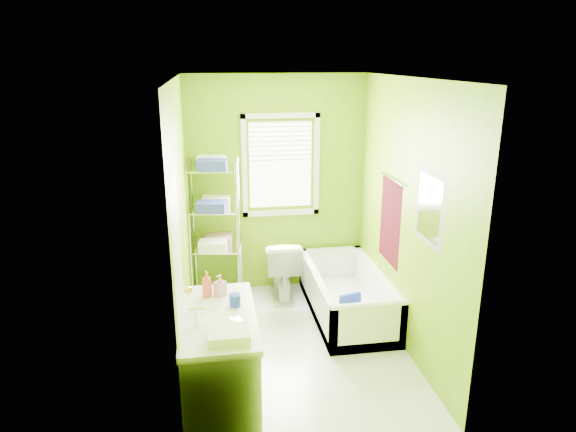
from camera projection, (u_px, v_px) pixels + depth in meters
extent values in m
plane|color=silver|center=(297.00, 346.00, 5.14)|extent=(2.90, 2.90, 0.00)
cube|color=#648D06|center=(276.00, 186.00, 6.13)|extent=(2.10, 0.04, 2.60)
cube|color=#648D06|center=(336.00, 289.00, 3.39)|extent=(2.10, 0.04, 2.60)
cube|color=#648D06|center=(182.00, 228.00, 4.60)|extent=(0.04, 2.90, 2.60)
cube|color=#648D06|center=(405.00, 217.00, 4.92)|extent=(0.04, 2.90, 2.60)
cube|color=white|center=(298.00, 78.00, 4.38)|extent=(2.10, 2.90, 0.04)
cube|color=white|center=(281.00, 165.00, 6.05)|extent=(0.74, 0.01, 1.01)
cube|color=white|center=(281.00, 213.00, 6.21)|extent=(0.92, 0.05, 0.06)
cube|color=white|center=(281.00, 116.00, 5.86)|extent=(0.92, 0.05, 0.06)
cube|color=white|center=(244.00, 167.00, 5.97)|extent=(0.06, 0.05, 1.22)
cube|color=white|center=(317.00, 164.00, 6.10)|extent=(0.06, 0.05, 1.22)
cube|color=white|center=(281.00, 141.00, 5.94)|extent=(0.72, 0.02, 0.50)
cube|color=white|center=(181.00, 310.00, 3.75)|extent=(0.02, 0.80, 2.00)
sphere|color=gold|center=(188.00, 290.00, 4.07)|extent=(0.07, 0.07, 0.07)
cube|color=#3C0610|center=(390.00, 221.00, 5.29)|extent=(0.02, 0.58, 0.90)
cylinder|color=silver|center=(391.00, 179.00, 5.15)|extent=(0.02, 0.62, 0.02)
cube|color=#CC5972|center=(430.00, 208.00, 4.32)|extent=(0.02, 0.54, 0.64)
cube|color=white|center=(429.00, 208.00, 4.32)|extent=(0.01, 0.44, 0.54)
cube|color=white|center=(346.00, 309.00, 5.77)|extent=(0.77, 1.65, 0.11)
cube|color=white|center=(316.00, 296.00, 5.66)|extent=(0.08, 1.65, 0.49)
cube|color=white|center=(376.00, 292.00, 5.77)|extent=(0.08, 1.65, 0.49)
cube|color=white|center=(368.00, 329.00, 4.98)|extent=(0.77, 0.08, 0.49)
cube|color=white|center=(330.00, 267.00, 6.46)|extent=(0.77, 0.08, 0.49)
cylinder|color=white|center=(369.00, 306.00, 4.90)|extent=(0.77, 0.08, 0.08)
cylinder|color=#1328B7|center=(356.00, 319.00, 5.39)|extent=(0.35, 0.35, 0.06)
cylinder|color=yellow|center=(356.00, 314.00, 5.37)|extent=(0.33, 0.33, 0.05)
cube|color=#1328B7|center=(350.00, 304.00, 5.47)|extent=(0.25, 0.10, 0.22)
imported|color=white|center=(282.00, 268.00, 6.11)|extent=(0.45, 0.75, 0.74)
cube|color=silver|center=(220.00, 366.00, 4.11)|extent=(0.55, 1.11, 0.81)
cube|color=silver|center=(218.00, 318.00, 3.99)|extent=(0.58, 1.14, 0.05)
ellipsoid|color=white|center=(221.00, 328.00, 3.85)|extent=(0.38, 0.50, 0.13)
cylinder|color=silver|center=(196.00, 318.00, 3.79)|extent=(0.03, 0.03, 0.16)
cylinder|color=silver|center=(196.00, 309.00, 3.77)|extent=(0.12, 0.02, 0.02)
imported|color=#DE4641|center=(207.00, 284.00, 4.26)|extent=(0.11, 0.11, 0.22)
imported|color=pink|center=(220.00, 285.00, 4.29)|extent=(0.12, 0.12, 0.18)
cylinder|color=#1B33B1|center=(235.00, 300.00, 4.11)|extent=(0.09, 0.09, 0.10)
cube|color=white|center=(229.00, 335.00, 3.62)|extent=(0.29, 0.23, 0.07)
cylinder|color=silver|center=(190.00, 237.00, 5.76)|extent=(0.02, 0.02, 1.68)
cylinder|color=silver|center=(194.00, 227.00, 6.07)|extent=(0.02, 0.02, 1.68)
cylinder|color=silver|center=(238.00, 236.00, 5.78)|extent=(0.02, 0.02, 1.68)
cylinder|color=silver|center=(239.00, 227.00, 6.09)|extent=(0.02, 0.02, 1.68)
cube|color=silver|center=(218.00, 286.00, 6.13)|extent=(0.60, 0.41, 0.02)
cube|color=silver|center=(216.00, 249.00, 5.99)|extent=(0.60, 0.41, 0.02)
cube|color=silver|center=(214.00, 210.00, 5.85)|extent=(0.60, 0.41, 0.02)
cube|color=silver|center=(212.00, 169.00, 5.71)|extent=(0.60, 0.41, 0.02)
cube|color=#2F39AC|center=(212.00, 165.00, 5.59)|extent=(0.34, 0.25, 0.12)
cube|color=white|center=(212.00, 161.00, 5.81)|extent=(0.34, 0.25, 0.12)
cube|color=#2F39AC|center=(211.00, 207.00, 5.72)|extent=(0.34, 0.25, 0.12)
cube|color=#FBEC99|center=(216.00, 201.00, 5.95)|extent=(0.34, 0.25, 0.12)
cube|color=white|center=(213.00, 246.00, 5.88)|extent=(0.34, 0.25, 0.12)
cube|color=#C68790|center=(219.00, 239.00, 6.10)|extent=(0.34, 0.25, 0.12)
cube|color=#C68790|center=(240.00, 269.00, 6.07)|extent=(0.06, 0.30, 0.53)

